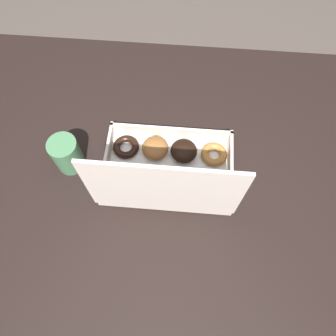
% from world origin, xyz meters
% --- Properties ---
extents(ground_plane, '(8.00, 8.00, 0.00)m').
position_xyz_m(ground_plane, '(0.00, 0.00, 0.00)').
color(ground_plane, '#564C44').
extents(dining_table, '(1.29, 0.97, 0.72)m').
position_xyz_m(dining_table, '(0.00, 0.00, 0.64)').
color(dining_table, black).
rests_on(dining_table, ground_plane).
extents(donut_box, '(0.35, 0.24, 0.28)m').
position_xyz_m(donut_box, '(-0.06, 0.03, 0.77)').
color(donut_box, white).
rests_on(donut_box, dining_table).
extents(coffee_mug, '(0.08, 0.08, 0.11)m').
position_xyz_m(coffee_mug, '(0.22, 0.00, 0.78)').
color(coffee_mug, '#4C8456').
rests_on(coffee_mug, dining_table).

